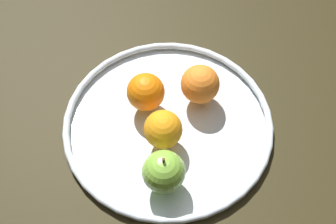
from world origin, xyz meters
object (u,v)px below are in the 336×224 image
(fruit_bowl, at_px, (168,124))
(orange_front_right, at_px, (146,92))
(apple, at_px, (161,172))
(orange_center, at_px, (163,129))
(orange_back_left, at_px, (200,84))

(fruit_bowl, bearing_deg, orange_front_right, -42.25)
(apple, xyz_separation_m, orange_center, (0.00, -0.08, -0.00))
(orange_back_left, bearing_deg, orange_front_right, 13.06)
(orange_back_left, bearing_deg, orange_center, 58.17)
(apple, bearing_deg, orange_back_left, -108.10)
(orange_center, bearing_deg, apple, 91.66)
(apple, relative_size, orange_back_left, 1.12)
(fruit_bowl, height_order, orange_back_left, orange_back_left)
(orange_center, xyz_separation_m, orange_front_right, (0.03, -0.07, 0.00))
(orange_back_left, height_order, orange_front_right, orange_back_left)
(fruit_bowl, distance_m, apple, 0.12)
(fruit_bowl, xyz_separation_m, orange_center, (0.01, 0.04, 0.04))
(fruit_bowl, distance_m, orange_back_left, 0.09)
(orange_center, distance_m, orange_front_right, 0.08)
(fruit_bowl, height_order, orange_center, orange_center)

